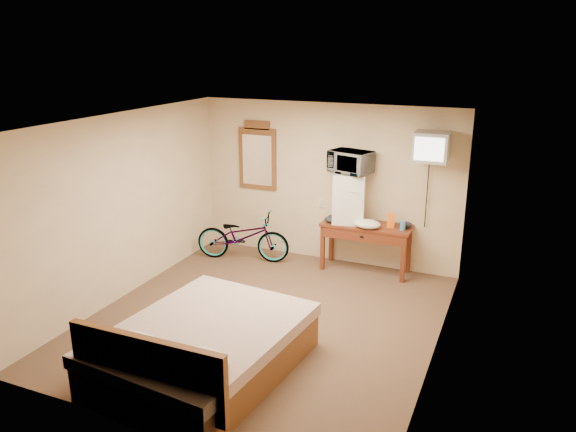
% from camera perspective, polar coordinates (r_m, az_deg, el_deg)
% --- Properties ---
extents(room, '(4.60, 4.64, 2.50)m').
position_cam_1_polar(room, '(6.76, -2.49, -1.01)').
color(room, '#4E3327').
rests_on(room, ground).
extents(desk, '(1.34, 0.53, 0.75)m').
position_cam_1_polar(desk, '(8.50, 7.88, -1.69)').
color(desk, maroon).
rests_on(desk, floor).
extents(mini_fridge, '(0.54, 0.53, 0.76)m').
position_cam_1_polar(mini_fridge, '(8.49, 6.26, 1.88)').
color(mini_fridge, silver).
rests_on(mini_fridge, desk).
extents(microwave, '(0.69, 0.56, 0.33)m').
position_cam_1_polar(microwave, '(8.36, 6.38, 5.49)').
color(microwave, silver).
rests_on(microwave, mini_fridge).
extents(snack_bag, '(0.12, 0.09, 0.22)m').
position_cam_1_polar(snack_bag, '(8.37, 10.40, -0.45)').
color(snack_bag, orange).
rests_on(snack_bag, desk).
extents(blue_cup, '(0.08, 0.08, 0.14)m').
position_cam_1_polar(blue_cup, '(8.31, 11.58, -0.96)').
color(blue_cup, '#3884C0').
rests_on(blue_cup, desk).
extents(cloth_cream, '(0.40, 0.30, 0.12)m').
position_cam_1_polar(cloth_cream, '(8.32, 8.06, -0.81)').
color(cloth_cream, white).
rests_on(cloth_cream, desk).
extents(cloth_dark_a, '(0.26, 0.19, 0.10)m').
position_cam_1_polar(cloth_dark_a, '(8.50, 4.58, -0.37)').
color(cloth_dark_a, black).
rests_on(cloth_dark_a, desk).
extents(cloth_dark_b, '(0.19, 0.16, 0.09)m').
position_cam_1_polar(cloth_dark_b, '(8.45, 11.88, -0.85)').
color(cloth_dark_b, black).
rests_on(cloth_dark_b, desk).
extents(crt_television, '(0.47, 0.58, 0.41)m').
position_cam_1_polar(crt_television, '(8.01, 14.39, 6.81)').
color(crt_television, black).
rests_on(crt_television, room).
extents(wall_mirror, '(0.66, 0.04, 1.12)m').
position_cam_1_polar(wall_mirror, '(9.16, -3.11, 6.07)').
color(wall_mirror, brown).
rests_on(wall_mirror, room).
extents(bicycle, '(1.59, 0.82, 0.79)m').
position_cam_1_polar(bicycle, '(9.00, -4.61, -2.06)').
color(bicycle, black).
rests_on(bicycle, floor).
extents(bed, '(1.88, 2.36, 0.90)m').
position_cam_1_polar(bed, '(6.10, -8.82, -13.24)').
color(bed, brown).
rests_on(bed, floor).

